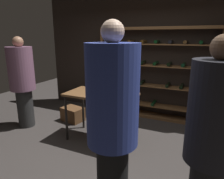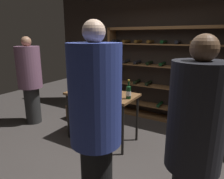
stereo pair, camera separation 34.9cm
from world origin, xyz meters
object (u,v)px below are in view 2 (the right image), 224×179
Objects in this scene: person_bystander_dark_jacket at (194,141)px; tasting_table at (102,98)px; wine_bottle_black_capsule at (129,92)px; person_guest_plum_blouse at (96,119)px; wine_glass_stemmed_left at (114,90)px; wine_bottle_gold_foil at (107,86)px; wine_rack at (162,75)px; wine_crate at (78,113)px; person_guest_blue_shirt at (30,77)px.

tasting_table is at bearing 11.59° from person_bystander_dark_jacket.
wine_bottle_black_capsule is at bearing 2.04° from person_bystander_dark_jacket.
wine_glass_stemmed_left is (-0.61, 1.39, -0.12)m from person_guest_plum_blouse.
person_bystander_dark_jacket is at bearing -38.73° from wine_bottle_gold_foil.
wine_glass_stemmed_left is at bearing -102.23° from wine_rack.
wine_glass_stemmed_left reaches higher than wine_crate.
wine_bottle_gold_foil is (-0.49, 0.13, 0.01)m from wine_bottle_black_capsule.
person_guest_plum_blouse reaches higher than wine_crate.
wine_bottle_gold_foil is (-0.56, -1.42, -0.03)m from wine_rack.
person_guest_plum_blouse is 1.08× the size of person_guest_blue_shirt.
wine_bottle_black_capsule is (0.56, -0.05, 0.21)m from tasting_table.
person_bystander_dark_jacket is 1.92m from wine_glass_stemmed_left.
person_bystander_dark_jacket is at bearing -39.52° from wine_glass_stemmed_left.
person_guest_plum_blouse is at bearing -58.39° from tasting_table.
wine_rack is 7.63× the size of wine_bottle_gold_foil.
wine_bottle_gold_foil is (1.07, -0.42, 0.87)m from wine_crate.
person_guest_blue_shirt is 5.90× the size of wine_bottle_black_capsule.
wine_crate is at bearing 37.17° from person_guest_blue_shirt.
wine_crate is 3.29× the size of wine_glass_stemmed_left.
wine_rack is 1.64m from tasting_table.
wine_bottle_gold_foil is 2.39× the size of wine_glass_stemmed_left.
wine_rack reaches higher than wine_bottle_black_capsule.
wine_rack reaches higher than tasting_table.
person_bystander_dark_jacket is (3.53, -1.14, 0.02)m from person_guest_blue_shirt.
tasting_table is 1.30m from wine_crate.
person_guest_blue_shirt is 1.84m from wine_bottle_gold_foil.
tasting_table is at bearing -128.45° from wine_bottle_gold_foil.
tasting_table is 0.62× the size of person_guest_plum_blouse.
wine_glass_stemmed_left is at bearing -12.60° from tasting_table.
person_guest_blue_shirt is 3.94× the size of wine_crate.
wine_bottle_black_capsule is (2.32, 0.09, -0.02)m from person_guest_blue_shirt.
person_guest_plum_blouse is 2.97m from person_guest_blue_shirt.
tasting_table is at bearing -112.52° from wine_rack.
wine_rack is 2.12m from wine_crate.
person_bystander_dark_jacket is (0.87, 0.17, -0.07)m from person_guest_plum_blouse.
wine_rack is 8.29× the size of wine_bottle_black_capsule.
wine_glass_stemmed_left is at bearing -1.16° from person_guest_blue_shirt.
person_guest_plum_blouse reaches higher than person_guest_blue_shirt.
wine_glass_stemmed_left is at bearing -23.58° from wine_crate.
person_guest_blue_shirt is (-2.66, 1.31, -0.09)m from person_guest_plum_blouse.
wine_crate is 1.50× the size of wine_bottle_black_capsule.
wine_bottle_gold_foil is at bearing 27.80° from person_guest_plum_blouse.
wine_crate is at bearing 153.61° from tasting_table.
wine_bottle_black_capsule is (1.57, -0.55, 0.86)m from wine_crate.
person_guest_plum_blouse is 1.75m from wine_bottle_gold_foil.
person_guest_blue_shirt is at bearing -177.82° from wine_bottle_black_capsule.
tasting_table is 0.35m from wine_glass_stemmed_left.
person_guest_blue_shirt is 12.97× the size of wine_glass_stemmed_left.
wine_crate is (-2.78, 1.79, -0.90)m from person_bystander_dark_jacket.
person_guest_blue_shirt is at bearing -175.45° from tasting_table.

